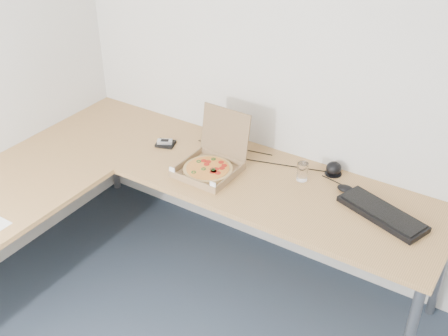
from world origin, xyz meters
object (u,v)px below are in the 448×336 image
Objects in this scene: keyboard at (382,214)px; wallet at (166,144)px; pizza_box at (210,166)px; drinking_glass at (302,172)px; desk at (136,192)px.

wallet is (-1.36, -0.02, -0.01)m from keyboard.
pizza_box is 0.52m from drinking_glass.
pizza_box is at bearing -153.46° from keyboard.
keyboard reaches higher than desk.
desk is 0.92m from drinking_glass.
pizza_box is at bearing -32.53° from wallet.
pizza_box reaches higher than drinking_glass.
desk is at bearing -142.47° from drinking_glass.
drinking_glass reaches higher than desk.
pizza_box is (0.25, 0.35, 0.07)m from desk.
desk is at bearing -124.16° from pizza_box.
desk is at bearing -139.30° from keyboard.
wallet is at bearing 166.42° from pizza_box.
drinking_glass reaches higher than wallet.
pizza_box is 0.79× the size of keyboard.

